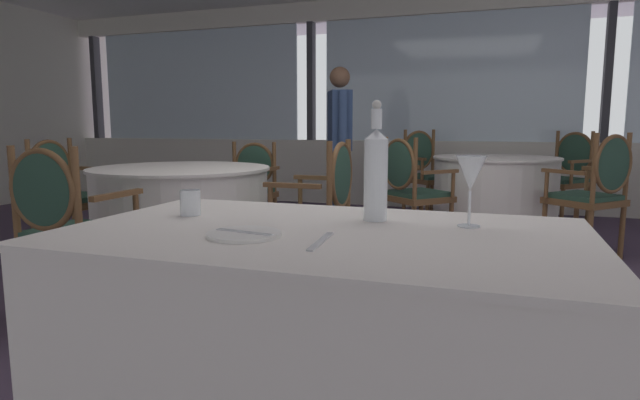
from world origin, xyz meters
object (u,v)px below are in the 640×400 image
(water_tumbler, at_px, (190,203))
(dining_chair_0_1, at_px, (566,171))
(water_bottle, at_px, (376,172))
(diner_person_0, at_px, (339,138))
(dining_chair_0_3, at_px, (410,184))
(wine_glass, at_px, (471,175))
(dining_chair_2_1, at_px, (322,202))
(dining_chair_2_2, at_px, (248,184))
(dining_chair_0_0, at_px, (596,186))
(dining_chair_0_2, at_px, (425,167))
(dining_chair_2_3, at_px, (64,189))
(dining_chair_2_0, at_px, (65,220))
(side_plate, at_px, (244,234))

(water_tumbler, height_order, dining_chair_0_1, dining_chair_0_1)
(dining_chair_0_1, bearing_deg, water_bottle, 29.44)
(water_bottle, height_order, diner_person_0, diner_person_0)
(dining_chair_0_3, bearing_deg, wine_glass, -125.23)
(dining_chair_2_1, distance_m, diner_person_0, 2.08)
(water_bottle, height_order, water_tumbler, water_bottle)
(dining_chair_0_1, bearing_deg, water_tumbler, 22.79)
(water_tumbler, xyz_separation_m, dining_chair_0_3, (0.24, 2.98, -0.25))
(dining_chair_2_2, bearing_deg, dining_chair_2_1, 45.16)
(wine_glass, height_order, dining_chair_0_1, dining_chair_0_1)
(water_bottle, relative_size, water_tumbler, 4.42)
(dining_chair_0_0, relative_size, dining_chair_0_2, 0.99)
(dining_chair_2_3, bearing_deg, diner_person_0, 50.98)
(water_tumbler, relative_size, dining_chair_0_1, 0.08)
(water_tumbler, height_order, dining_chair_2_3, dining_chair_2_3)
(diner_person_0, bearing_deg, dining_chair_2_0, -126.53)
(dining_chair_0_3, bearing_deg, water_tumbler, -142.07)
(water_bottle, bearing_deg, dining_chair_2_0, 162.73)
(dining_chair_0_2, bearing_deg, dining_chair_0_3, -44.92)
(dining_chair_0_1, bearing_deg, wine_glass, 33.00)
(dining_chair_0_0, relative_size, dining_chair_2_1, 1.04)
(dining_chair_0_0, distance_m, dining_chair_2_0, 3.71)
(side_plate, relative_size, diner_person_0, 0.12)
(dining_chair_0_1, bearing_deg, side_plate, 27.21)
(dining_chair_0_2, height_order, dining_chair_2_1, dining_chair_0_2)
(water_bottle, height_order, wine_glass, water_bottle)
(diner_person_0, bearing_deg, side_plate, -102.70)
(dining_chair_0_1, xyz_separation_m, dining_chair_2_2, (-2.77, -1.72, -0.05))
(dining_chair_2_2, xyz_separation_m, dining_chair_2_3, (-1.05, -1.04, 0.03))
(water_bottle, xyz_separation_m, water_tumbler, (-0.59, -0.10, -0.11))
(dining_chair_2_0, bearing_deg, water_bottle, -107.03)
(dining_chair_0_1, bearing_deg, dining_chair_0_0, 45.03)
(water_bottle, xyz_separation_m, dining_chair_0_3, (-0.35, 2.87, -0.35))
(water_tumbler, height_order, dining_chair_2_2, dining_chair_2_2)
(side_plate, relative_size, dining_chair_2_2, 0.22)
(dining_chair_2_1, bearing_deg, dining_chair_2_0, 44.97)
(wine_glass, bearing_deg, dining_chair_0_1, 80.47)
(dining_chair_2_0, distance_m, dining_chair_2_2, 2.09)
(water_tumbler, bearing_deg, water_bottle, 9.94)
(water_bottle, height_order, dining_chair_0_1, water_bottle)
(water_tumbler, relative_size, dining_chair_2_3, 0.09)
(dining_chair_0_2, xyz_separation_m, dining_chair_2_0, (-1.35, -3.75, -0.03))
(dining_chair_2_2, relative_size, dining_chair_2_3, 0.95)
(dining_chair_2_2, relative_size, diner_person_0, 0.55)
(wine_glass, distance_m, dining_chair_2_0, 2.14)
(dining_chair_0_0, height_order, dining_chair_2_3, dining_chair_0_0)
(dining_chair_0_2, bearing_deg, water_tumbler, -49.76)
(water_tumbler, bearing_deg, dining_chair_2_0, 150.99)
(water_bottle, xyz_separation_m, dining_chair_2_3, (-2.80, 1.60, -0.34))
(dining_chair_0_1, bearing_deg, dining_chair_0_2, -45.04)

